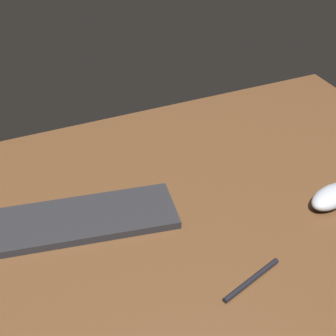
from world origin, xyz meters
The scene contains 4 objects.
desk centered at (0.00, 0.00, 1.00)cm, with size 140.00×84.00×2.00cm, color #4C301C.
keyboard centered at (-12.65, 5.62, 2.79)cm, with size 38.31×13.02×1.58cm, color black.
computer_mouse centered at (36.25, -9.44, 3.85)cm, with size 10.99×5.61×3.70cm, color #999EA5.
pen centered at (10.38, -21.45, 2.49)cm, with size 0.99×0.99×13.81cm, color black.
Camera 1 is at (-29.79, -76.62, 73.33)cm, focal length 59.13 mm.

